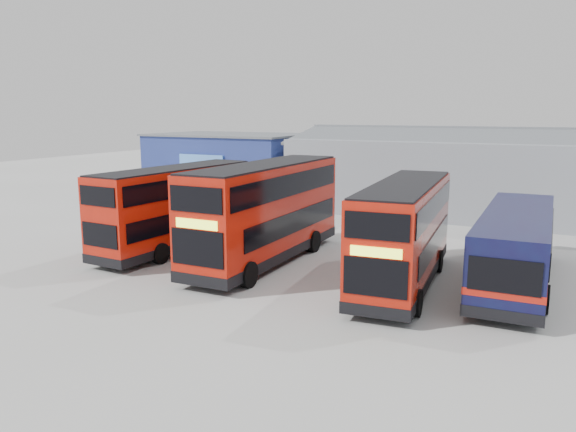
{
  "coord_description": "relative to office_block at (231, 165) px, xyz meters",
  "views": [
    {
      "loc": [
        11.18,
        -20.86,
        6.92
      ],
      "look_at": [
        -0.57,
        2.08,
        2.1
      ],
      "focal_mm": 35.0,
      "sensor_mm": 36.0,
      "label": 1
    }
  ],
  "objects": [
    {
      "name": "double_decker_centre",
      "position": [
        12.7,
        -16.73,
        -0.29
      ],
      "size": [
        2.91,
        10.92,
        4.59
      ],
      "rotation": [
        0.0,
        0.0,
        0.02
      ],
      "color": "red",
      "rests_on": "ground"
    },
    {
      "name": "double_decker_right",
      "position": [
        19.34,
        -17.3,
        -0.51
      ],
      "size": [
        3.25,
        10.02,
        4.17
      ],
      "rotation": [
        0.0,
        0.0,
        0.09
      ],
      "color": "red",
      "rests_on": "ground"
    },
    {
      "name": "double_decker_left",
      "position": [
        7.53,
        -16.7,
        -0.49
      ],
      "size": [
        2.89,
        10.02,
        4.19
      ],
      "rotation": [
        0.0,
        0.0,
        3.09
      ],
      "color": "red",
      "rests_on": "ground"
    },
    {
      "name": "ground_plane",
      "position": [
        14.0,
        -17.99,
        -2.58
      ],
      "size": [
        120.0,
        120.0,
        0.0
      ],
      "primitive_type": "plane",
      "color": "#A3A39E",
      "rests_on": "ground"
    },
    {
      "name": "single_decker_blue",
      "position": [
        23.34,
        -15.23,
        -1.09
      ],
      "size": [
        2.96,
        11.15,
        3.0
      ],
      "rotation": [
        0.0,
        0.0,
        3.17
      ],
      "color": "#0D1339",
      "rests_on": "ground"
    },
    {
      "name": "office_block",
      "position": [
        0.0,
        0.0,
        0.0
      ],
      "size": [
        12.3,
        8.32,
        5.12
      ],
      "color": "navy",
      "rests_on": "ground"
    },
    {
      "name": "maintenance_shed",
      "position": [
        22.0,
        2.01,
        0.02
      ],
      "size": [
        30.5,
        12.0,
        5.89
      ],
      "color": "gray",
      "rests_on": "ground"
    },
    {
      "name": "panel_van",
      "position": [
        -2.24,
        -6.33,
        -1.23
      ],
      "size": [
        4.26,
        5.89,
        2.41
      ],
      "rotation": [
        0.0,
        0.0,
        -0.43
      ],
      "color": "white",
      "rests_on": "ground"
    }
  ]
}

